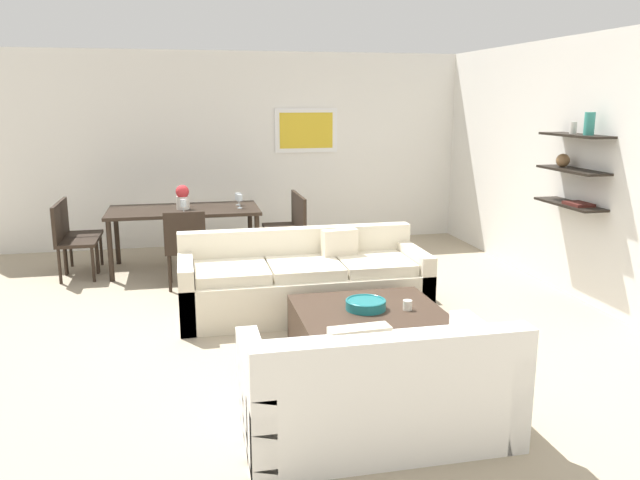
{
  "coord_description": "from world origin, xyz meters",
  "views": [
    {
      "loc": [
        -1.01,
        -5.49,
        2.06
      ],
      "look_at": [
        0.23,
        0.2,
        0.75
      ],
      "focal_mm": 35.36,
      "sensor_mm": 36.0,
      "label": 1
    }
  ],
  "objects_px": {
    "wine_glass_foot": "(183,204)",
    "dining_chair_right_near": "(293,227)",
    "decorative_bowl": "(366,304)",
    "dining_chair_foot": "(185,244)",
    "loveseat_white": "(376,391)",
    "wine_glass_right_far": "(238,197)",
    "sofa_beige": "(304,283)",
    "dining_table": "(184,214)",
    "dining_chair_left_near": "(69,237)",
    "wine_glass_right_near": "(240,198)",
    "coffee_table": "(369,331)",
    "dining_chair_left_far": "(74,230)",
    "candle_jar": "(408,305)",
    "centerpiece_vase": "(183,197)",
    "dining_chair_right_far": "(287,221)"
  },
  "relations": [
    {
      "from": "wine_glass_foot",
      "to": "dining_chair_right_near",
      "type": "bearing_deg",
      "value": 8.46
    },
    {
      "from": "dining_chair_left_far",
      "to": "coffee_table",
      "type": "bearing_deg",
      "value": -49.82
    },
    {
      "from": "dining_table",
      "to": "dining_chair_right_far",
      "type": "distance_m",
      "value": 1.34
    },
    {
      "from": "loveseat_white",
      "to": "dining_chair_right_far",
      "type": "bearing_deg",
      "value": 87.58
    },
    {
      "from": "dining_chair_left_near",
      "to": "wine_glass_foot",
      "type": "height_order",
      "value": "wine_glass_foot"
    },
    {
      "from": "decorative_bowl",
      "to": "wine_glass_foot",
      "type": "distance_m",
      "value": 3.03
    },
    {
      "from": "sofa_beige",
      "to": "dining_chair_foot",
      "type": "xyz_separation_m",
      "value": [
        -1.12,
        1.05,
        0.21
      ]
    },
    {
      "from": "dining_table",
      "to": "dining_chair_left_near",
      "type": "height_order",
      "value": "dining_chair_left_near"
    },
    {
      "from": "loveseat_white",
      "to": "dining_chair_right_near",
      "type": "xyz_separation_m",
      "value": [
        0.19,
        4.09,
        0.21
      ]
    },
    {
      "from": "decorative_bowl",
      "to": "dining_chair_foot",
      "type": "relative_size",
      "value": 0.38
    },
    {
      "from": "candle_jar",
      "to": "dining_table",
      "type": "bearing_deg",
      "value": 119.17
    },
    {
      "from": "decorative_bowl",
      "to": "dining_chair_left_near",
      "type": "relative_size",
      "value": 0.38
    },
    {
      "from": "loveseat_white",
      "to": "dining_chair_right_far",
      "type": "xyz_separation_m",
      "value": [
        0.19,
        4.51,
        0.21
      ]
    },
    {
      "from": "loveseat_white",
      "to": "dining_chair_foot",
      "type": "bearing_deg",
      "value": 108.07
    },
    {
      "from": "dining_chair_left_far",
      "to": "wine_glass_right_near",
      "type": "relative_size",
      "value": 5.17
    },
    {
      "from": "decorative_bowl",
      "to": "dining_table",
      "type": "height_order",
      "value": "dining_table"
    },
    {
      "from": "sofa_beige",
      "to": "dining_table",
      "type": "xyz_separation_m",
      "value": [
        -1.12,
        1.92,
        0.39
      ]
    },
    {
      "from": "decorative_bowl",
      "to": "dining_chair_foot",
      "type": "bearing_deg",
      "value": 123.16
    },
    {
      "from": "candle_jar",
      "to": "dining_chair_left_far",
      "type": "xyz_separation_m",
      "value": [
        -3.06,
        3.34,
        0.08
      ]
    },
    {
      "from": "dining_chair_foot",
      "to": "wine_glass_right_near",
      "type": "xyz_separation_m",
      "value": [
        0.67,
        0.76,
        0.37
      ]
    },
    {
      "from": "wine_glass_foot",
      "to": "sofa_beige",
      "type": "bearing_deg",
      "value": -53.56
    },
    {
      "from": "dining_chair_right_far",
      "to": "sofa_beige",
      "type": "bearing_deg",
      "value": -95.17
    },
    {
      "from": "candle_jar",
      "to": "dining_chair_left_near",
      "type": "xyz_separation_m",
      "value": [
        -3.06,
        2.92,
        0.08
      ]
    },
    {
      "from": "wine_glass_right_far",
      "to": "dining_chair_left_near",
      "type": "bearing_deg",
      "value": -170.75
    },
    {
      "from": "dining_chair_left_near",
      "to": "wine_glass_right_far",
      "type": "xyz_separation_m",
      "value": [
        1.98,
        0.32,
        0.35
      ]
    },
    {
      "from": "dining_chair_right_far",
      "to": "wine_glass_foot",
      "type": "height_order",
      "value": "wine_glass_foot"
    },
    {
      "from": "wine_glass_foot",
      "to": "decorative_bowl",
      "type": "bearing_deg",
      "value": -61.73
    },
    {
      "from": "wine_glass_foot",
      "to": "dining_chair_left_far",
      "type": "bearing_deg",
      "value": 154.97
    },
    {
      "from": "coffee_table",
      "to": "dining_chair_right_near",
      "type": "height_order",
      "value": "dining_chair_right_near"
    },
    {
      "from": "wine_glass_right_near",
      "to": "dining_chair_foot",
      "type": "bearing_deg",
      "value": -131.68
    },
    {
      "from": "sofa_beige",
      "to": "dining_chair_right_near",
      "type": "height_order",
      "value": "dining_chair_right_near"
    },
    {
      "from": "sofa_beige",
      "to": "dining_chair_right_far",
      "type": "relative_size",
      "value": 2.7
    },
    {
      "from": "centerpiece_vase",
      "to": "loveseat_white",
      "type": "bearing_deg",
      "value": -75.26
    },
    {
      "from": "dining_chair_right_near",
      "to": "dining_chair_left_far",
      "type": "relative_size",
      "value": 1.0
    },
    {
      "from": "loveseat_white",
      "to": "wine_glass_right_far",
      "type": "bearing_deg",
      "value": 95.78
    },
    {
      "from": "coffee_table",
      "to": "wine_glass_foot",
      "type": "xyz_separation_m",
      "value": [
        -1.45,
        2.65,
        0.69
      ]
    },
    {
      "from": "dining_chair_foot",
      "to": "wine_glass_right_near",
      "type": "height_order",
      "value": "wine_glass_right_near"
    },
    {
      "from": "dining_chair_left_far",
      "to": "dining_chair_right_far",
      "type": "bearing_deg",
      "value": 0.0
    },
    {
      "from": "candle_jar",
      "to": "dining_chair_left_near",
      "type": "height_order",
      "value": "dining_chair_left_near"
    },
    {
      "from": "dining_chair_left_far",
      "to": "dining_chair_left_near",
      "type": "distance_m",
      "value": 0.42
    },
    {
      "from": "dining_chair_foot",
      "to": "wine_glass_right_near",
      "type": "bearing_deg",
      "value": 48.32
    },
    {
      "from": "candle_jar",
      "to": "wine_glass_foot",
      "type": "height_order",
      "value": "wine_glass_foot"
    },
    {
      "from": "dining_chair_right_near",
      "to": "loveseat_white",
      "type": "bearing_deg",
      "value": -92.67
    },
    {
      "from": "decorative_bowl",
      "to": "dining_table",
      "type": "distance_m",
      "value": 3.37
    },
    {
      "from": "candle_jar",
      "to": "loveseat_white",
      "type": "bearing_deg",
      "value": -118.18
    },
    {
      "from": "coffee_table",
      "to": "centerpiece_vase",
      "type": "height_order",
      "value": "centerpiece_vase"
    },
    {
      "from": "coffee_table",
      "to": "candle_jar",
      "type": "height_order",
      "value": "candle_jar"
    },
    {
      "from": "sofa_beige",
      "to": "dining_table",
      "type": "height_order",
      "value": "sofa_beige"
    },
    {
      "from": "sofa_beige",
      "to": "decorative_bowl",
      "type": "xyz_separation_m",
      "value": [
        0.3,
        -1.12,
        0.13
      ]
    },
    {
      "from": "decorative_bowl",
      "to": "dining_chair_left_far",
      "type": "relative_size",
      "value": 0.38
    }
  ]
}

